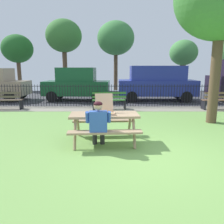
# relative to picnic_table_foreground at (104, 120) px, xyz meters

# --- Properties ---
(ground) EXTENTS (28.00, 10.63, 0.02)m
(ground) POSITION_rel_picnic_table_foreground_xyz_m (1.09, 0.29, -0.61)
(ground) COLOR #71A14E
(cobblestone_walkway) EXTENTS (28.00, 1.40, 0.01)m
(cobblestone_walkway) POSITION_rel_picnic_table_foreground_xyz_m (1.09, 4.90, -0.60)
(cobblestone_walkway) COLOR gray
(street_asphalt) EXTENTS (28.00, 7.96, 0.01)m
(street_asphalt) POSITION_rel_picnic_table_foreground_xyz_m (1.09, 9.58, -0.60)
(street_asphalt) COLOR #38383D
(picnic_table_foreground) EXTENTS (1.88, 1.58, 0.79)m
(picnic_table_foreground) POSITION_rel_picnic_table_foreground_xyz_m (0.00, 0.00, 0.00)
(picnic_table_foreground) COLOR tan
(picnic_table_foreground) RESTS_ON ground
(pizza_box_open) EXTENTS (0.55, 0.64, 0.51)m
(pizza_box_open) POSITION_rel_picnic_table_foreground_xyz_m (0.01, 0.05, 0.27)
(pizza_box_open) COLOR tan
(pizza_box_open) RESTS_ON picnic_table_foreground
(adult_at_table) EXTENTS (0.62, 0.61, 1.19)m
(adult_at_table) POSITION_rel_picnic_table_foreground_xyz_m (-0.13, -0.51, 0.06)
(adult_at_table) COLOR #282828
(adult_at_table) RESTS_ON ground
(iron_fence_streetside) EXTENTS (20.74, 0.03, 1.14)m
(iron_fence_streetside) POSITION_rel_picnic_table_foreground_xyz_m (1.09, 5.60, -0.02)
(iron_fence_streetside) COLOR black
(iron_fence_streetside) RESTS_ON ground
(park_bench_left) EXTENTS (1.62, 0.56, 0.85)m
(park_bench_left) POSITION_rel_picnic_table_foreground_xyz_m (-4.94, 4.76, -0.18)
(park_bench_left) COLOR brown
(park_bench_left) RESTS_ON ground
(park_bench_center) EXTENTS (1.63, 0.60, 0.85)m
(park_bench_center) POSITION_rel_picnic_table_foreground_xyz_m (0.06, 4.76, -0.18)
(park_bench_center) COLOR #32692B
(park_bench_center) RESTS_ON ground
(park_bench_right) EXTENTS (1.61, 0.51, 0.85)m
(park_bench_right) POSITION_rel_picnic_table_foreground_xyz_m (5.35, 4.76, -0.18)
(park_bench_right) COLOR brown
(park_bench_right) RESTS_ON ground
(parked_car_left) EXTENTS (3.98, 1.99, 1.98)m
(parked_car_left) POSITION_rel_picnic_table_foreground_xyz_m (-1.92, 7.78, 0.41)
(parked_car_left) COLOR #164F2A
(parked_car_left) RESTS_ON ground
(parked_car_center) EXTENTS (4.62, 1.99, 2.08)m
(parked_car_center) POSITION_rel_picnic_table_foreground_xyz_m (2.92, 7.78, 0.50)
(parked_car_center) COLOR navy
(parked_car_center) RESTS_ON ground
(far_tree_left) EXTENTS (2.68, 2.68, 4.80)m
(far_tree_left) POSITION_rel_picnic_table_foreground_xyz_m (-8.04, 14.24, 2.96)
(far_tree_left) COLOR brown
(far_tree_left) RESTS_ON ground
(far_tree_midleft) EXTENTS (3.09, 3.09, 6.06)m
(far_tree_midleft) POSITION_rel_picnic_table_foreground_xyz_m (-3.95, 14.24, 4.01)
(far_tree_midleft) COLOR brown
(far_tree_midleft) RESTS_ON ground
(far_tree_center) EXTENTS (3.19, 3.19, 5.91)m
(far_tree_center) POSITION_rel_picnic_table_foreground_xyz_m (0.53, 14.24, 3.84)
(far_tree_center) COLOR brown
(far_tree_center) RESTS_ON ground
(far_tree_midright) EXTENTS (2.42, 2.42, 4.35)m
(far_tree_midright) POSITION_rel_picnic_table_foreground_xyz_m (6.46, 14.24, 2.58)
(far_tree_midright) COLOR brown
(far_tree_midright) RESTS_ON ground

